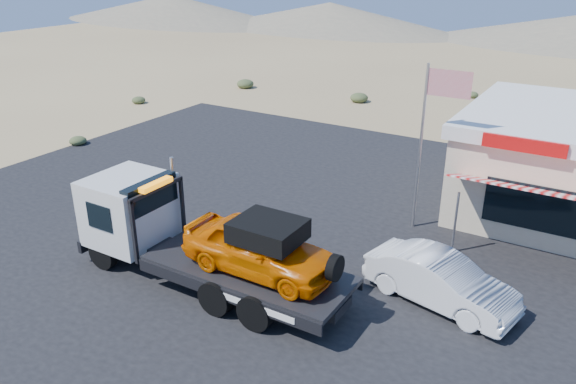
# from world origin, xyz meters

# --- Properties ---
(ground) EXTENTS (120.00, 120.00, 0.00)m
(ground) POSITION_xyz_m (0.00, 0.00, 0.00)
(ground) COLOR #8F7651
(ground) RESTS_ON ground
(asphalt_lot) EXTENTS (32.00, 24.00, 0.02)m
(asphalt_lot) POSITION_xyz_m (2.00, 3.00, 0.01)
(asphalt_lot) COLOR black
(asphalt_lot) RESTS_ON ground
(tow_truck) EXTENTS (8.83, 2.62, 2.95)m
(tow_truck) POSITION_xyz_m (0.55, -2.50, 1.59)
(tow_truck) COLOR black
(tow_truck) RESTS_ON asphalt_lot
(white_sedan) EXTENTS (4.64, 2.45, 1.45)m
(white_sedan) POSITION_xyz_m (7.02, 0.15, 0.75)
(white_sedan) COLOR silver
(white_sedan) RESTS_ON asphalt_lot
(flagpole) EXTENTS (1.55, 0.10, 6.00)m
(flagpole) POSITION_xyz_m (4.93, 4.50, 3.76)
(flagpole) COLOR #99999E
(flagpole) RESTS_ON asphalt_lot
(desert_scrub) EXTENTS (24.98, 33.49, 0.69)m
(desert_scrub) POSITION_xyz_m (-13.53, 10.44, 0.30)
(desert_scrub) COLOR #364726
(desert_scrub) RESTS_ON ground
(distant_hills) EXTENTS (126.00, 48.00, 4.20)m
(distant_hills) POSITION_xyz_m (-9.77, 55.14, 1.89)
(distant_hills) COLOR #726B59
(distant_hills) RESTS_ON ground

